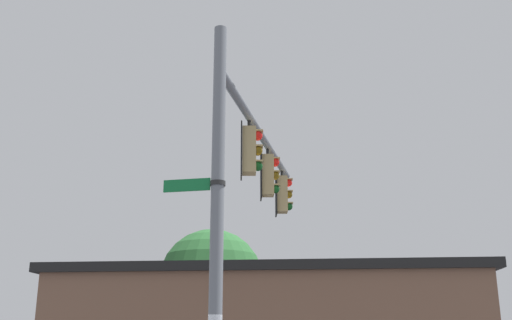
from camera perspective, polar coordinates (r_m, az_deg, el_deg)
The scene contains 7 objects.
signal_pole at distance 10.38m, azimuth -3.73°, elevation -6.77°, with size 0.23×0.23×7.76m, color slate.
mast_arm at distance 14.78m, azimuth 0.53°, elevation 2.27°, with size 0.19×0.19×7.73m, color slate.
traffic_light_nearest_pole at distance 13.25m, azimuth -0.57°, elevation 0.91°, with size 0.54×0.49×1.31m.
traffic_light_mid_inner at distance 15.28m, azimuth 1.20°, elevation -1.46°, with size 0.54×0.49×1.31m.
traffic_light_mid_outer at distance 17.35m, azimuth 2.55°, elevation -3.27°, with size 0.54×0.49×1.31m.
street_name_sign at distance 10.63m, azimuth -5.11°, elevation -2.31°, with size 0.39×1.11×0.22m.
tree_by_storefront at distance 25.40m, azimuth -4.26°, elevation -11.44°, with size 4.33×4.33×6.52m.
Camera 1 is at (10.23, 0.39, 2.13)m, focal length 42.27 mm.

